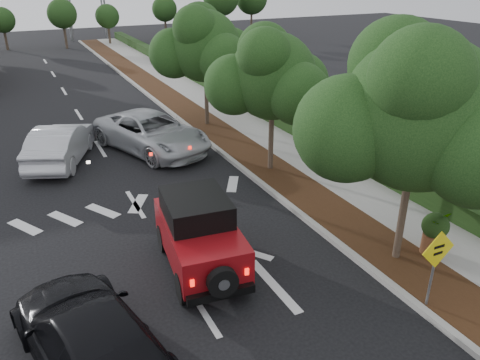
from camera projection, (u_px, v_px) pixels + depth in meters
ground at (201, 308)px, 11.12m from camera, size 120.00×120.00×0.00m
curb at (196, 133)px, 22.74m from camera, size 0.20×70.00×0.15m
planting_strip at (215, 130)px, 23.15m from camera, size 1.80×70.00×0.12m
sidewalk at (249, 125)px, 23.92m from camera, size 2.00×70.00×0.12m
hedge at (273, 115)px, 24.34m from camera, size 0.80×70.00×0.80m
transmission_tower at (91, 40)px, 52.70m from camera, size 7.00×4.00×28.00m
street_tree_near at (395, 260)px, 12.98m from camera, size 3.80×3.80×5.92m
street_tree_mid at (270, 170)px, 18.69m from camera, size 3.20×3.20×5.32m
street_tree_far at (207, 126)px, 23.99m from camera, size 3.40×3.40×5.62m
red_jeep at (198, 232)px, 12.38m from camera, size 2.14×4.04×2.01m
silver_suv_ahead at (152, 132)px, 20.44m from camera, size 4.60×6.50×1.64m
black_suv_oncoming at (91, 339)px, 9.15m from camera, size 3.13×5.55×1.52m
silver_sedan_oncoming at (61, 144)px, 19.21m from camera, size 3.45×5.12×1.60m
speed_hump_sign at (436, 259)px, 10.54m from camera, size 0.95×0.08×2.02m
terracotta_planter at (435, 229)px, 12.78m from camera, size 0.73×0.73×1.28m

